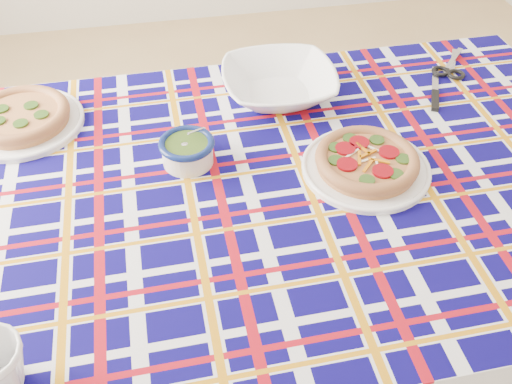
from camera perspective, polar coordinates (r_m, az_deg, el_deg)
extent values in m
plane|color=tan|center=(2.40, 3.34, -3.85)|extent=(4.00, 4.00, 0.00)
cube|color=brown|center=(1.39, 2.01, 0.20)|extent=(1.78, 1.13, 0.04)
cylinder|color=brown|center=(2.08, -24.12, -2.36)|extent=(0.07, 0.07, 0.78)
cylinder|color=brown|center=(2.27, 19.30, 3.57)|extent=(0.07, 0.07, 0.78)
imported|color=white|center=(1.64, 2.32, 10.78)|extent=(0.33, 0.33, 0.08)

